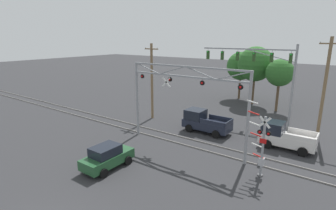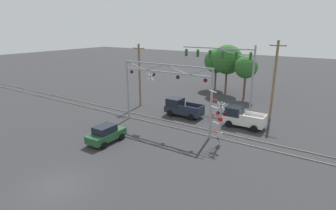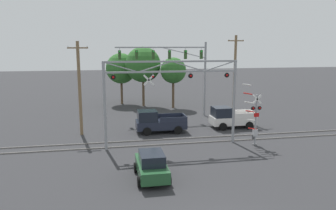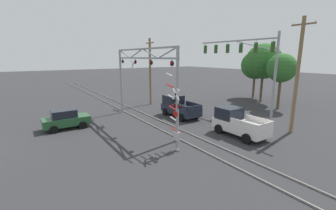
{
  "view_description": "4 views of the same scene",
  "coord_description": "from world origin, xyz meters",
  "px_view_note": "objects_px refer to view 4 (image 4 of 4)",
  "views": [
    {
      "loc": [
        11.03,
        -4.32,
        9.16
      ],
      "look_at": [
        -1.6,
        13.33,
        3.53
      ],
      "focal_mm": 28.0,
      "sensor_mm": 36.0,
      "label": 1
    },
    {
      "loc": [
        15.02,
        -8.96,
        10.56
      ],
      "look_at": [
        1.29,
        12.06,
        3.12
      ],
      "focal_mm": 28.0,
      "sensor_mm": 36.0,
      "label": 2
    },
    {
      "loc": [
        -5.15,
        -11.86,
        8.14
      ],
      "look_at": [
        -0.04,
        14.92,
        3.16
      ],
      "focal_mm": 35.0,
      "sensor_mm": 36.0,
      "label": 3
    },
    {
      "loc": [
        18.23,
        4.09,
        6.21
      ],
      "look_at": [
        1.27,
        15.39,
        1.82
      ],
      "focal_mm": 24.0,
      "sensor_mm": 36.0,
      "label": 4
    }
  ],
  "objects_px": {
    "traffic_signal_span": "(250,58)",
    "pickup_truck_following": "(237,123)",
    "background_tree_far_right_verge": "(255,65)",
    "sedan_waiting": "(66,119)",
    "utility_pole_right": "(297,75)",
    "crossing_signal_mast": "(176,121)",
    "background_tree_beyond_span": "(282,68)",
    "utility_pole_left": "(150,71)",
    "background_tree_far_left_verge": "(264,61)",
    "pickup_truck_lead": "(179,107)",
    "crossing_gantry": "(143,73)"
  },
  "relations": [
    {
      "from": "pickup_truck_following",
      "to": "sedan_waiting",
      "type": "bearing_deg",
      "value": -130.18
    },
    {
      "from": "crossing_signal_mast",
      "to": "utility_pole_left",
      "type": "relative_size",
      "value": 0.61
    },
    {
      "from": "background_tree_beyond_span",
      "to": "background_tree_far_right_verge",
      "type": "relative_size",
      "value": 0.93
    },
    {
      "from": "crossing_gantry",
      "to": "crossing_signal_mast",
      "type": "bearing_deg",
      "value": -9.42
    },
    {
      "from": "pickup_truck_lead",
      "to": "pickup_truck_following",
      "type": "height_order",
      "value": "same"
    },
    {
      "from": "crossing_signal_mast",
      "to": "traffic_signal_span",
      "type": "height_order",
      "value": "traffic_signal_span"
    },
    {
      "from": "crossing_signal_mast",
      "to": "background_tree_beyond_span",
      "type": "relative_size",
      "value": 0.78
    },
    {
      "from": "sedan_waiting",
      "to": "pickup_truck_following",
      "type": "bearing_deg",
      "value": 49.82
    },
    {
      "from": "pickup_truck_following",
      "to": "utility_pole_left",
      "type": "height_order",
      "value": "utility_pole_left"
    },
    {
      "from": "pickup_truck_lead",
      "to": "sedan_waiting",
      "type": "xyz_separation_m",
      "value": [
        -2.08,
        -10.76,
        -0.16
      ]
    },
    {
      "from": "traffic_signal_span",
      "to": "utility_pole_right",
      "type": "relative_size",
      "value": 1.12
    },
    {
      "from": "crossing_gantry",
      "to": "traffic_signal_span",
      "type": "height_order",
      "value": "traffic_signal_span"
    },
    {
      "from": "background_tree_far_right_verge",
      "to": "sedan_waiting",
      "type": "bearing_deg",
      "value": -89.03
    },
    {
      "from": "pickup_truck_following",
      "to": "traffic_signal_span",
      "type": "bearing_deg",
      "value": 122.34
    },
    {
      "from": "pickup_truck_lead",
      "to": "sedan_waiting",
      "type": "relative_size",
      "value": 1.22
    },
    {
      "from": "background_tree_beyond_span",
      "to": "utility_pole_left",
      "type": "bearing_deg",
      "value": -133.91
    },
    {
      "from": "pickup_truck_lead",
      "to": "background_tree_far_right_verge",
      "type": "height_order",
      "value": "background_tree_far_right_verge"
    },
    {
      "from": "pickup_truck_following",
      "to": "background_tree_beyond_span",
      "type": "xyz_separation_m",
      "value": [
        -3.4,
        11.53,
        3.89
      ]
    },
    {
      "from": "traffic_signal_span",
      "to": "background_tree_far_right_verge",
      "type": "distance_m",
      "value": 11.57
    },
    {
      "from": "pickup_truck_lead",
      "to": "pickup_truck_following",
      "type": "xyz_separation_m",
      "value": [
        7.38,
        0.45,
        -0.0
      ]
    },
    {
      "from": "crossing_signal_mast",
      "to": "utility_pole_right",
      "type": "distance_m",
      "value": 10.81
    },
    {
      "from": "utility_pole_left",
      "to": "crossing_gantry",
      "type": "bearing_deg",
      "value": -33.33
    },
    {
      "from": "pickup_truck_lead",
      "to": "utility_pole_left",
      "type": "bearing_deg",
      "value": 175.61
    },
    {
      "from": "background_tree_far_left_verge",
      "to": "background_tree_far_right_verge",
      "type": "height_order",
      "value": "background_tree_far_left_verge"
    },
    {
      "from": "background_tree_beyond_span",
      "to": "utility_pole_right",
      "type": "bearing_deg",
      "value": -52.88
    },
    {
      "from": "crossing_gantry",
      "to": "sedan_waiting",
      "type": "xyz_separation_m",
      "value": [
        -2.55,
        -6.37,
        -3.92
      ]
    },
    {
      "from": "utility_pole_right",
      "to": "sedan_waiting",
      "type": "bearing_deg",
      "value": -126.79
    },
    {
      "from": "pickup_truck_following",
      "to": "utility_pole_left",
      "type": "relative_size",
      "value": 0.52
    },
    {
      "from": "traffic_signal_span",
      "to": "pickup_truck_following",
      "type": "relative_size",
      "value": 2.34
    },
    {
      "from": "pickup_truck_following",
      "to": "sedan_waiting",
      "type": "xyz_separation_m",
      "value": [
        -9.47,
        -11.21,
        -0.16
      ]
    },
    {
      "from": "utility_pole_left",
      "to": "background_tree_far_left_verge",
      "type": "bearing_deg",
      "value": 61.46
    },
    {
      "from": "utility_pole_right",
      "to": "background_tree_far_left_verge",
      "type": "bearing_deg",
      "value": 134.87
    },
    {
      "from": "sedan_waiting",
      "to": "crossing_gantry",
      "type": "bearing_deg",
      "value": 68.22
    },
    {
      "from": "crossing_signal_mast",
      "to": "sedan_waiting",
      "type": "distance_m",
      "value": 10.72
    },
    {
      "from": "sedan_waiting",
      "to": "background_tree_far_right_verge",
      "type": "relative_size",
      "value": 0.54
    },
    {
      "from": "sedan_waiting",
      "to": "background_tree_beyond_span",
      "type": "distance_m",
      "value": 23.88
    },
    {
      "from": "traffic_signal_span",
      "to": "background_tree_far_left_verge",
      "type": "distance_m",
      "value": 8.25
    },
    {
      "from": "crossing_signal_mast",
      "to": "sedan_waiting",
      "type": "relative_size",
      "value": 1.34
    },
    {
      "from": "pickup_truck_following",
      "to": "background_tree_far_left_verge",
      "type": "bearing_deg",
      "value": 117.76
    },
    {
      "from": "crossing_signal_mast",
      "to": "background_tree_far_right_verge",
      "type": "distance_m",
      "value": 23.94
    },
    {
      "from": "traffic_signal_span",
      "to": "utility_pole_left",
      "type": "relative_size",
      "value": 1.21
    },
    {
      "from": "pickup_truck_lead",
      "to": "sedan_waiting",
      "type": "height_order",
      "value": "pickup_truck_lead"
    },
    {
      "from": "crossing_gantry",
      "to": "background_tree_far_left_verge",
      "type": "distance_m",
      "value": 18.38
    },
    {
      "from": "traffic_signal_span",
      "to": "pickup_truck_lead",
      "type": "xyz_separation_m",
      "value": [
        -3.59,
        -6.44,
        -5.11
      ]
    },
    {
      "from": "background_tree_beyond_span",
      "to": "background_tree_far_right_verge",
      "type": "xyz_separation_m",
      "value": [
        -6.52,
        4.21,
        0.07
      ]
    },
    {
      "from": "crossing_signal_mast",
      "to": "background_tree_far_right_verge",
      "type": "height_order",
      "value": "background_tree_far_right_verge"
    },
    {
      "from": "utility_pole_right",
      "to": "background_tree_beyond_span",
      "type": "xyz_separation_m",
      "value": [
        -5.5,
        7.27,
        0.13
      ]
    },
    {
      "from": "background_tree_far_left_verge",
      "to": "pickup_truck_following",
      "type": "bearing_deg",
      "value": -62.24
    },
    {
      "from": "utility_pole_right",
      "to": "pickup_truck_following",
      "type": "bearing_deg",
      "value": -116.27
    },
    {
      "from": "pickup_truck_lead",
      "to": "pickup_truck_following",
      "type": "relative_size",
      "value": 1.07
    }
  ]
}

